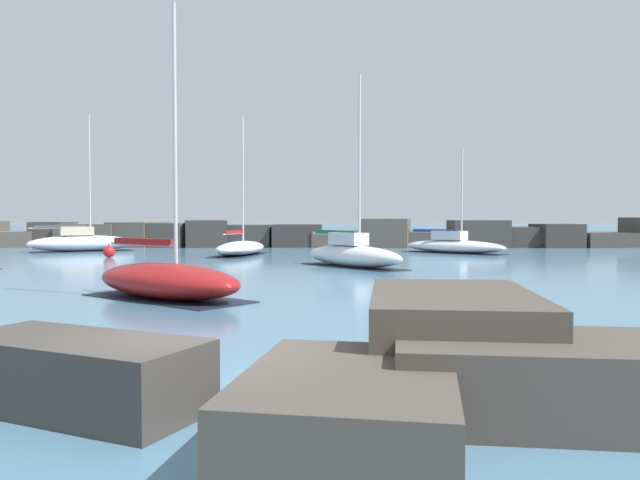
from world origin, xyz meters
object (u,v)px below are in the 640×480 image
(sailboat_moored_3, at_px, (352,254))
(sailboat_moored_4, at_px, (241,248))
(sailboat_moored_1, at_px, (453,245))
(sailboat_moored_5, at_px, (167,280))
(mooring_buoy_orange_near, at_px, (109,252))
(sailboat_moored_2, at_px, (82,242))

(sailboat_moored_3, bearing_deg, sailboat_moored_4, 126.16)
(sailboat_moored_1, relative_size, sailboat_moored_4, 0.78)
(sailboat_moored_1, bearing_deg, sailboat_moored_3, -121.63)
(sailboat_moored_5, relative_size, mooring_buoy_orange_near, 9.63)
(sailboat_moored_1, relative_size, sailboat_moored_2, 0.72)
(sailboat_moored_3, relative_size, sailboat_moored_5, 1.08)
(sailboat_moored_5, bearing_deg, sailboat_moored_4, 92.22)
(sailboat_moored_2, bearing_deg, sailboat_moored_1, -3.46)
(sailboat_moored_2, bearing_deg, sailboat_moored_5, -63.46)
(sailboat_moored_3, height_order, sailboat_moored_5, sailboat_moored_3)
(sailboat_moored_1, xyz_separation_m, sailboat_moored_4, (-14.91, -2.71, -0.06))
(sailboat_moored_1, xyz_separation_m, sailboat_moored_5, (-14.03, -25.24, 0.02))
(sailboat_moored_1, distance_m, sailboat_moored_4, 15.15)
(sailboat_moored_2, height_order, mooring_buoy_orange_near, sailboat_moored_2)
(sailboat_moored_2, bearing_deg, sailboat_moored_4, -19.19)
(sailboat_moored_5, distance_m, mooring_buoy_orange_near, 21.88)
(sailboat_moored_4, distance_m, mooring_buoy_orange_near, 8.45)
(sailboat_moored_3, distance_m, sailboat_moored_4, 12.18)
(sailboat_moored_2, height_order, sailboat_moored_5, sailboat_moored_2)
(sailboat_moored_5, bearing_deg, mooring_buoy_orange_near, 114.07)
(sailboat_moored_1, height_order, mooring_buoy_orange_near, sailboat_moored_1)
(sailboat_moored_3, bearing_deg, sailboat_moored_1, 58.37)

